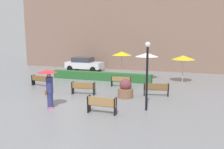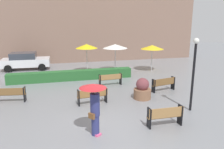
{
  "view_description": "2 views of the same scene",
  "coord_description": "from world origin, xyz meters",
  "px_view_note": "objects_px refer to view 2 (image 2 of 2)",
  "views": [
    {
      "loc": [
        6.88,
        -11.29,
        4.03
      ],
      "look_at": [
        1.44,
        5.44,
        1.1
      ],
      "focal_mm": 37.7,
      "sensor_mm": 36.0,
      "label": 1
    },
    {
      "loc": [
        -1.72,
        -8.48,
        4.62
      ],
      "look_at": [
        1.41,
        3.89,
        1.41
      ],
      "focal_mm": 36.03,
      "sensor_mm": 36.0,
      "label": 2
    }
  ],
  "objects_px": {
    "lamp_post": "(194,67)",
    "patio_umbrella_yellow_far": "(152,47)",
    "bench_far_right": "(164,83)",
    "patio_umbrella_white": "(115,46)",
    "planter_pot": "(142,90)",
    "patio_umbrella_yellow": "(87,46)",
    "parked_car": "(25,61)",
    "bench_far_left": "(10,94)",
    "pedestrian_with_umbrella": "(94,101)",
    "bench_mid_center": "(93,95)",
    "bench_near_right": "(165,115)",
    "bench_back_row": "(110,79)"
  },
  "relations": [
    {
      "from": "lamp_post",
      "to": "patio_umbrella_yellow_far",
      "type": "bearing_deg",
      "value": 79.2
    },
    {
      "from": "bench_far_right",
      "to": "patio_umbrella_white",
      "type": "relative_size",
      "value": 0.7
    },
    {
      "from": "planter_pot",
      "to": "patio_umbrella_white",
      "type": "bearing_deg",
      "value": 88.45
    },
    {
      "from": "patio_umbrella_yellow",
      "to": "parked_car",
      "type": "distance_m",
      "value": 6.2
    },
    {
      "from": "bench_far_left",
      "to": "lamp_post",
      "type": "distance_m",
      "value": 10.01
    },
    {
      "from": "bench_far_left",
      "to": "bench_far_right",
      "type": "xyz_separation_m",
      "value": [
        9.3,
        -0.33,
        0.02
      ]
    },
    {
      "from": "pedestrian_with_umbrella",
      "to": "parked_car",
      "type": "distance_m",
      "value": 14.11
    },
    {
      "from": "bench_mid_center",
      "to": "patio_umbrella_yellow_far",
      "type": "bearing_deg",
      "value": 45.7
    },
    {
      "from": "bench_far_left",
      "to": "bench_mid_center",
      "type": "bearing_deg",
      "value": -17.76
    },
    {
      "from": "patio_umbrella_yellow",
      "to": "parked_car",
      "type": "xyz_separation_m",
      "value": [
        -5.29,
        2.85,
        -1.51
      ]
    },
    {
      "from": "lamp_post",
      "to": "patio_umbrella_white",
      "type": "distance_m",
      "value": 9.24
    },
    {
      "from": "bench_near_right",
      "to": "parked_car",
      "type": "relative_size",
      "value": 0.38
    },
    {
      "from": "lamp_post",
      "to": "patio_umbrella_yellow",
      "type": "relative_size",
      "value": 1.48
    },
    {
      "from": "bench_back_row",
      "to": "patio_umbrella_yellow",
      "type": "height_order",
      "value": "patio_umbrella_yellow"
    },
    {
      "from": "lamp_post",
      "to": "parked_car",
      "type": "bearing_deg",
      "value": 127.34
    },
    {
      "from": "bench_near_right",
      "to": "patio_umbrella_yellow_far",
      "type": "height_order",
      "value": "patio_umbrella_yellow_far"
    },
    {
      "from": "bench_near_right",
      "to": "pedestrian_with_umbrella",
      "type": "height_order",
      "value": "pedestrian_with_umbrella"
    },
    {
      "from": "bench_far_left",
      "to": "lamp_post",
      "type": "xyz_separation_m",
      "value": [
        9.19,
        -3.54,
        1.79
      ]
    },
    {
      "from": "bench_near_right",
      "to": "parked_car",
      "type": "xyz_separation_m",
      "value": [
        -7.2,
        13.49,
        0.3
      ]
    },
    {
      "from": "pedestrian_with_umbrella",
      "to": "patio_umbrella_yellow",
      "type": "xyz_separation_m",
      "value": [
        1.21,
        10.64,
        0.87
      ]
    },
    {
      "from": "patio_umbrella_yellow_far",
      "to": "patio_umbrella_yellow",
      "type": "bearing_deg",
      "value": 173.15
    },
    {
      "from": "bench_far_right",
      "to": "parked_car",
      "type": "xyz_separation_m",
      "value": [
        -9.41,
        8.98,
        0.3
      ]
    },
    {
      "from": "bench_back_row",
      "to": "pedestrian_with_umbrella",
      "type": "height_order",
      "value": "pedestrian_with_umbrella"
    },
    {
      "from": "planter_pot",
      "to": "parked_car",
      "type": "height_order",
      "value": "parked_car"
    },
    {
      "from": "bench_far_left",
      "to": "patio_umbrella_yellow",
      "type": "height_order",
      "value": "patio_umbrella_yellow"
    },
    {
      "from": "bench_far_left",
      "to": "bench_far_right",
      "type": "relative_size",
      "value": 1.0
    },
    {
      "from": "patio_umbrella_yellow",
      "to": "pedestrian_with_umbrella",
      "type": "bearing_deg",
      "value": -96.51
    },
    {
      "from": "bench_near_right",
      "to": "planter_pot",
      "type": "relative_size",
      "value": 1.28
    },
    {
      "from": "bench_mid_center",
      "to": "planter_pot",
      "type": "distance_m",
      "value": 2.98
    },
    {
      "from": "bench_back_row",
      "to": "parked_car",
      "type": "xyz_separation_m",
      "value": [
        -6.37,
        6.88,
        0.33
      ]
    },
    {
      "from": "bench_near_right",
      "to": "bench_back_row",
      "type": "height_order",
      "value": "bench_near_right"
    },
    {
      "from": "planter_pot",
      "to": "patio_umbrella_yellow",
      "type": "relative_size",
      "value": 0.5
    },
    {
      "from": "bench_mid_center",
      "to": "bench_near_right",
      "type": "xyz_separation_m",
      "value": [
        2.64,
        -3.41,
        0.02
      ]
    },
    {
      "from": "bench_far_right",
      "to": "parked_car",
      "type": "bearing_deg",
      "value": 136.34
    },
    {
      "from": "bench_far_left",
      "to": "bench_far_right",
      "type": "distance_m",
      "value": 9.31
    },
    {
      "from": "lamp_post",
      "to": "planter_pot",
      "type": "bearing_deg",
      "value": 128.2
    },
    {
      "from": "planter_pot",
      "to": "bench_mid_center",
      "type": "bearing_deg",
      "value": -177.57
    },
    {
      "from": "lamp_post",
      "to": "parked_car",
      "type": "distance_m",
      "value": 15.4
    },
    {
      "from": "bench_near_right",
      "to": "pedestrian_with_umbrella",
      "type": "xyz_separation_m",
      "value": [
        -3.12,
        -0.0,
        0.93
      ]
    },
    {
      "from": "bench_back_row",
      "to": "patio_umbrella_white",
      "type": "distance_m",
      "value": 4.41
    },
    {
      "from": "planter_pot",
      "to": "patio_umbrella_yellow",
      "type": "distance_m",
      "value": 7.66
    },
    {
      "from": "bench_far_left",
      "to": "patio_umbrella_white",
      "type": "bearing_deg",
      "value": 36.16
    },
    {
      "from": "bench_far_left",
      "to": "patio_umbrella_yellow",
      "type": "bearing_deg",
      "value": 48.21
    },
    {
      "from": "bench_back_row",
      "to": "patio_umbrella_yellow_far",
      "type": "xyz_separation_m",
      "value": [
        4.58,
        3.35,
        1.67
      ]
    },
    {
      "from": "pedestrian_with_umbrella",
      "to": "planter_pot",
      "type": "height_order",
      "value": "pedestrian_with_umbrella"
    },
    {
      "from": "bench_mid_center",
      "to": "bench_near_right",
      "type": "bearing_deg",
      "value": -52.28
    },
    {
      "from": "bench_mid_center",
      "to": "patio_umbrella_yellow_far",
      "type": "distance_m",
      "value": 9.3
    },
    {
      "from": "bench_near_right",
      "to": "parked_car",
      "type": "bearing_deg",
      "value": 118.08
    },
    {
      "from": "patio_umbrella_yellow_far",
      "to": "pedestrian_with_umbrella",
      "type": "bearing_deg",
      "value": -124.6
    },
    {
      "from": "patio_umbrella_yellow_far",
      "to": "patio_umbrella_white",
      "type": "bearing_deg",
      "value": 172.14
    }
  ]
}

